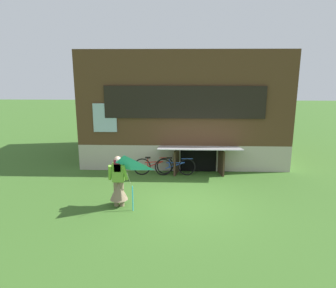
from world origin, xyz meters
TOP-DOWN VIEW (x-y plane):
  - ground_plane at (0.00, 0.00)m, footprint 60.00×60.00m
  - log_house at (-0.00, 5.47)m, footprint 8.32×6.07m
  - person at (-1.95, -0.33)m, footprint 0.60×0.52m
  - kite at (-1.66, -0.90)m, footprint 1.08×1.07m
  - bicycle_blue at (-0.34, 2.48)m, footprint 1.55×0.13m
  - bicycle_red at (-1.16, 2.55)m, footprint 1.52×0.31m

SIDE VIEW (x-z plane):
  - ground_plane at x=0.00m, z-range 0.00..0.00m
  - bicycle_red at x=-1.16m, z-range -0.01..0.69m
  - bicycle_blue at x=-0.34m, z-range -0.01..0.70m
  - person at x=-1.95m, z-range -0.12..1.41m
  - kite at x=-1.66m, z-range 0.47..2.09m
  - log_house at x=0.00m, z-range 0.00..4.65m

